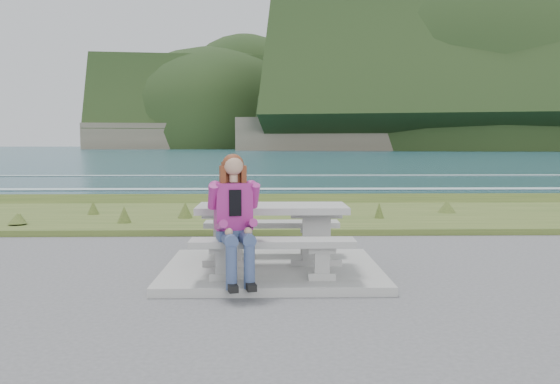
{
  "coord_description": "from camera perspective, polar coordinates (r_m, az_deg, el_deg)",
  "views": [
    {
      "loc": [
        -0.04,
        -6.57,
        1.58
      ],
      "look_at": [
        0.12,
        1.2,
        0.9
      ],
      "focal_mm": 35.0,
      "sensor_mm": 36.0,
      "label": 1
    }
  ],
  "objects": [
    {
      "name": "grass_verge",
      "position": [
        11.68,
        -0.99,
        -2.79
      ],
      "size": [
        160.0,
        4.5,
        0.22
      ],
      "primitive_type": "cube",
      "color": "#2D4A1C",
      "rests_on": "ground"
    },
    {
      "name": "picnic_table",
      "position": [
        6.63,
        -0.83,
        -2.79
      ],
      "size": [
        1.8,
        0.75,
        0.75
      ],
      "color": "#969591",
      "rests_on": "concrete_slab"
    },
    {
      "name": "concrete_slab",
      "position": [
        6.75,
        -0.82,
        -8.13
      ],
      "size": [
        2.6,
        2.1,
        0.1
      ],
      "primitive_type": "cube",
      "color": "#969591",
      "rests_on": "ground"
    },
    {
      "name": "bench_seaward",
      "position": [
        7.36,
        -0.86,
        -3.86
      ],
      "size": [
        1.8,
        0.35,
        0.45
      ],
      "color": "#969591",
      "rests_on": "concrete_slab"
    },
    {
      "name": "headland_range",
      "position": [
        447.38,
        24.1,
        5.64
      ],
      "size": [
        729.83,
        363.95,
        213.5
      ],
      "color": "brown",
      "rests_on": "ground"
    },
    {
      "name": "seated_woman",
      "position": [
        5.83,
        -4.62,
        -4.62
      ],
      "size": [
        0.52,
        0.74,
        1.38
      ],
      "rotation": [
        0.0,
        0.0,
        0.24
      ],
      "color": "navy",
      "rests_on": "concrete_slab"
    },
    {
      "name": "shore_drop",
      "position": [
        14.56,
        -1.03,
        -1.24
      ],
      "size": [
        160.0,
        0.8,
        2.2
      ],
      "primitive_type": "cube",
      "color": "brown",
      "rests_on": "ground"
    },
    {
      "name": "ocean",
      "position": [
        31.83,
        -1.12,
        -0.99
      ],
      "size": [
        1600.0,
        1600.0,
        0.09
      ],
      "color": "#1C4450",
      "rests_on": "ground"
    },
    {
      "name": "bench_landward",
      "position": [
        5.98,
        -0.78,
        -5.92
      ],
      "size": [
        1.8,
        0.35,
        0.45
      ],
      "color": "#969591",
      "rests_on": "concrete_slab"
    }
  ]
}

